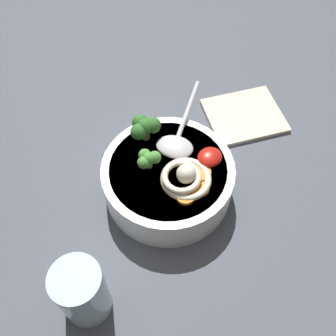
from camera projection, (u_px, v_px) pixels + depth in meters
The scene contains 12 objects.
table_slab at pixel (157, 179), 69.98cm from camera, with size 133.71×133.71×3.62cm, color #474C56.
soup_bowl at pixel (168, 179), 63.82cm from camera, with size 20.96×20.96×6.64cm.
noodle_pile at pixel (184, 178), 58.90cm from camera, with size 8.51×8.34×3.42cm.
soup_spoon at pixel (177, 140), 63.20cm from camera, with size 16.25×12.27×1.60cm.
chili_sauce_dollop at pixel (210, 157), 61.19cm from camera, with size 4.01×3.61×1.80cm, color #B2190F.
broccoli_floret_far at pixel (144, 127), 62.48cm from camera, with size 5.14×4.43×4.07cm.
broccoli_floret_front at pixel (148, 159), 59.82cm from camera, with size 3.85×3.31×3.04cm.
carrot_slice_rear at pixel (201, 173), 60.18cm from camera, with size 2.91×2.91×0.74cm, color orange.
carrot_slice_beside_chili at pixel (185, 196), 57.92cm from camera, with size 2.81×2.81×0.72cm, color orange.
carrot_slice_center at pixel (200, 189), 58.81cm from camera, with size 2.79×2.79×0.46cm, color orange.
drinking_glass at pixel (82, 292), 51.54cm from camera, with size 6.66×6.66×11.09cm, color silver.
folded_napkin at pixel (244, 116), 75.44cm from camera, with size 13.95×11.89×0.80cm, color beige.
Camera 1 is at (22.59, 29.89, 60.98)cm, focal length 42.26 mm.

